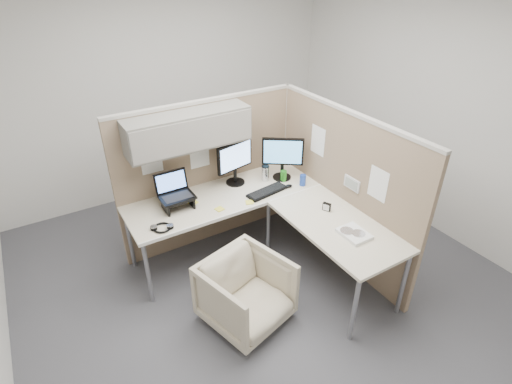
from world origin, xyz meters
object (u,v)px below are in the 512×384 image
keyboard (267,192)px  monitor_left (235,160)px  desk (265,211)px  office_chair (246,290)px

keyboard → monitor_left: bearing=108.9°
monitor_left → desk: bearing=-101.5°
desk → office_chair: desk is taller
monitor_left → keyboard: bearing=-75.1°
desk → monitor_left: bearing=90.9°
office_chair → keyboard: bearing=32.2°
desk → office_chair: 0.81m
office_chair → monitor_left: size_ratio=1.47×
office_chair → monitor_left: monitor_left is taller
desk → office_chair: bearing=-134.8°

